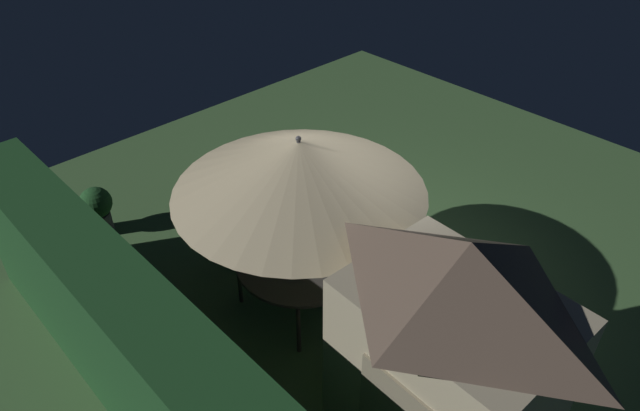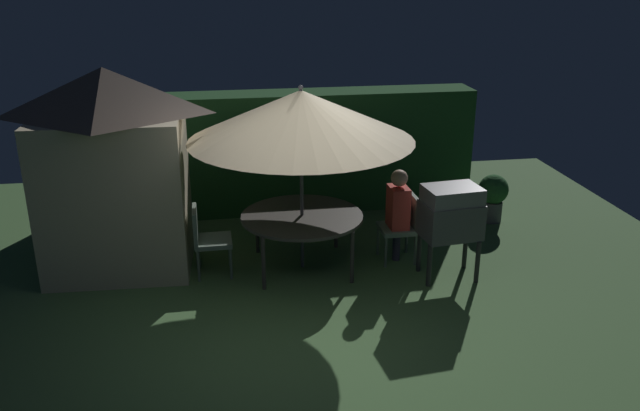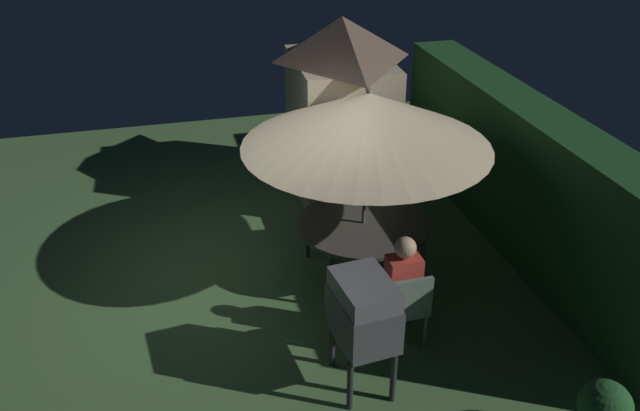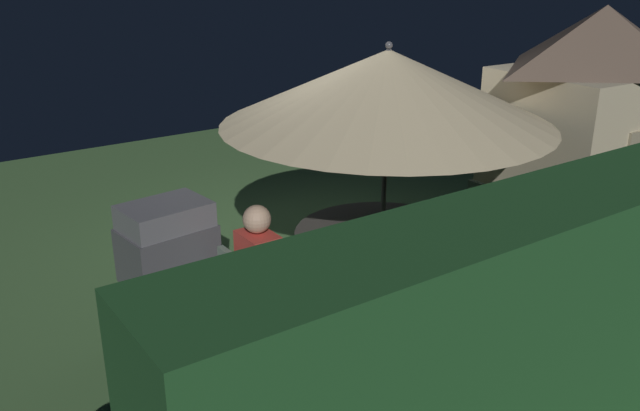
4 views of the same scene
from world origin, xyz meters
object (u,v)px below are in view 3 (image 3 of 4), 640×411
patio_umbrella (367,120)px  chair_far_side (334,192)px  patio_table (363,226)px  bbq_grill (363,312)px  garden_shed (341,106)px  person_in_red (403,278)px  chair_near_shed (405,304)px

patio_umbrella → chair_far_side: patio_umbrella is taller
patio_table → bbq_grill: (1.77, -0.57, 0.16)m
garden_shed → person_in_red: size_ratio=2.06×
bbq_grill → patio_table: bearing=162.2°
patio_table → patio_umbrella: 1.33m
patio_table → patio_umbrella: patio_umbrella is taller
patio_table → chair_far_side: (-1.22, -0.01, -0.16)m
bbq_grill → person_in_red: person_in_red is taller
patio_umbrella → person_in_red: (1.27, 0.01, -1.23)m
garden_shed → bbq_grill: bearing=-13.2°
bbq_grill → person_in_red: size_ratio=0.95×
chair_far_side → chair_near_shed: bearing=0.7°
bbq_grill → chair_far_side: bearing=169.5°
bbq_grill → chair_near_shed: 0.79m
patio_umbrella → bbq_grill: 2.20m
patio_umbrella → chair_far_side: bearing=-179.3°
patio_table → chair_near_shed: 1.36m
garden_shed → chair_near_shed: size_ratio=2.88×
chair_near_shed → patio_umbrella: bearing=-179.3°
garden_shed → person_in_red: (3.58, -0.37, -0.54)m
chair_near_shed → bbq_grill: bearing=-54.5°
patio_table → patio_umbrella: bearing=90.0°
patio_umbrella → chair_far_side: size_ratio=3.09×
chair_far_side → patio_table: bearing=0.7°
patio_table → bbq_grill: size_ratio=1.30×
person_in_red → patio_umbrella: bearing=-179.3°
chair_near_shed → person_in_red: bearing=-179.3°
garden_shed → chair_far_side: (1.09, -0.40, -0.80)m
garden_shed → patio_table: garden_shed is taller
bbq_grill → chair_far_side: size_ratio=1.33×
chair_far_side → person_in_red: person_in_red is taller
garden_shed → person_in_red: 3.64m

